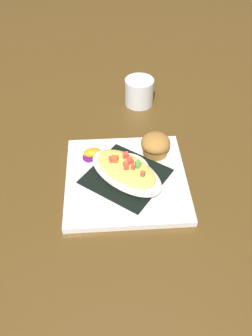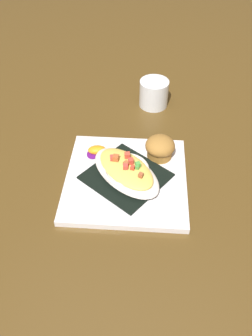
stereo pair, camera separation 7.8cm
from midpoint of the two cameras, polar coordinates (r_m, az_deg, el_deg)
ground_plane at (r=0.86m, az=-2.60°, el=-2.29°), size 2.60×2.60×0.00m
square_plate at (r=0.86m, az=-2.62°, el=-1.93°), size 0.30×0.30×0.02m
folded_napkin at (r=0.85m, az=-2.64°, el=-1.46°), size 0.23×0.24×0.00m
gratin_dish at (r=0.83m, az=-2.69°, el=-0.52°), size 0.22×0.22×0.05m
muffin at (r=0.89m, az=2.30°, el=3.68°), size 0.07×0.07×0.06m
orange_garnish at (r=0.90m, az=-8.02°, el=2.21°), size 0.06×0.06×0.02m
coffee_mug at (r=1.10m, az=0.03°, el=12.02°), size 0.12×0.09×0.08m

